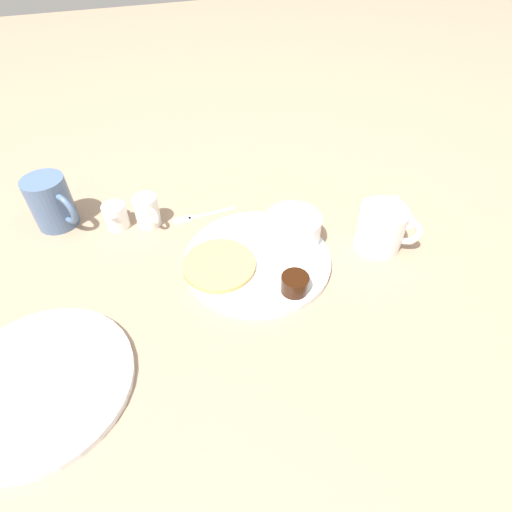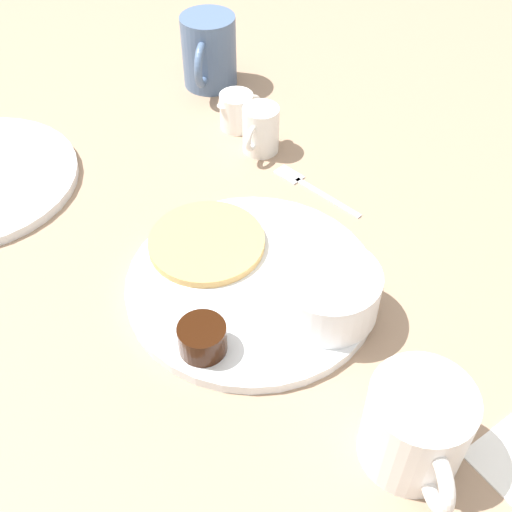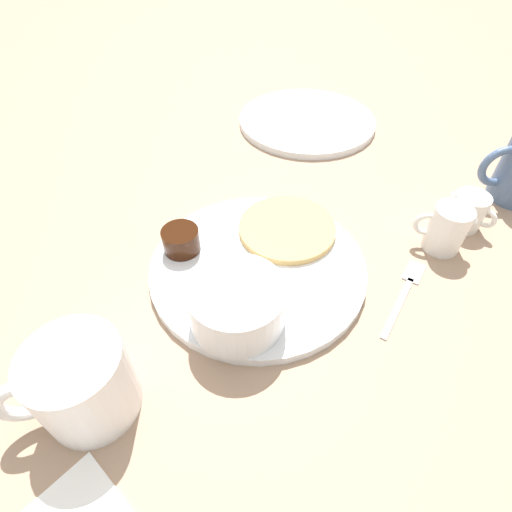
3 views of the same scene
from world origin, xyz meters
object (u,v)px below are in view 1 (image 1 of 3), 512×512
(bowl, at_px, (293,227))
(second_mug, at_px, (52,203))
(plate, at_px, (257,259))
(creamer_pitcher_far, at_px, (116,216))
(coffee_mug, at_px, (382,228))
(creamer_pitcher_near, at_px, (147,211))
(fork, at_px, (197,216))

(bowl, relative_size, second_mug, 0.99)
(plate, height_order, creamer_pitcher_far, creamer_pitcher_far)
(second_mug, bearing_deg, creamer_pitcher_far, -113.73)
(bowl, distance_m, second_mug, 0.47)
(creamer_pitcher_far, xyz_separation_m, second_mug, (0.05, 0.11, 0.03))
(coffee_mug, bearing_deg, bowl, 66.96)
(creamer_pitcher_near, xyz_separation_m, second_mug, (0.06, 0.17, 0.02))
(fork, bearing_deg, coffee_mug, -124.16)
(creamer_pitcher_far, xyz_separation_m, fork, (-0.03, -0.15, -0.02))
(creamer_pitcher_near, height_order, fork, creamer_pitcher_near)
(fork, bearing_deg, second_mug, 74.20)
(bowl, bearing_deg, plate, 107.69)
(creamer_pitcher_near, bearing_deg, fork, -97.19)
(bowl, distance_m, creamer_pitcher_far, 0.35)
(coffee_mug, relative_size, fork, 0.81)
(plate, height_order, bowl, bowl)
(plate, distance_m, bowl, 0.09)
(creamer_pitcher_near, xyz_separation_m, creamer_pitcher_far, (0.01, 0.06, -0.01))
(bowl, height_order, second_mug, second_mug)
(creamer_pitcher_near, distance_m, second_mug, 0.18)
(plate, bearing_deg, second_mug, 54.37)
(creamer_pitcher_far, bearing_deg, plate, -130.40)
(plate, distance_m, coffee_mug, 0.23)
(fork, bearing_deg, bowl, -132.89)
(plate, relative_size, bowl, 2.59)
(coffee_mug, distance_m, fork, 0.36)
(plate, height_order, second_mug, second_mug)
(creamer_pitcher_near, bearing_deg, plate, -136.96)
(creamer_pitcher_near, bearing_deg, creamer_pitcher_far, 76.20)
(plate, distance_m, creamer_pitcher_near, 0.24)
(creamer_pitcher_near, height_order, second_mug, second_mug)
(creamer_pitcher_far, distance_m, fork, 0.16)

